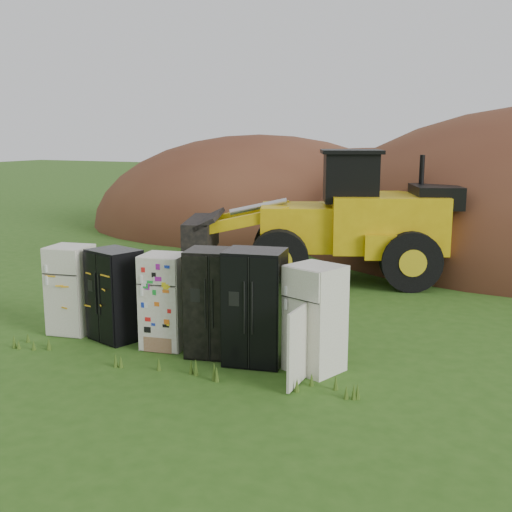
{
  "coord_description": "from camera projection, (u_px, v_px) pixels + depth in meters",
  "views": [
    {
      "loc": [
        5.49,
        -9.07,
        3.69
      ],
      "look_at": [
        0.32,
        2.0,
        1.34
      ],
      "focal_mm": 45.0,
      "sensor_mm": 36.0,
      "label": 1
    }
  ],
  "objects": [
    {
      "name": "ground",
      "position": [
        190.0,
        350.0,
        11.05
      ],
      "size": [
        120.0,
        120.0,
        0.0
      ],
      "primitive_type": "plane",
      "color": "#295115",
      "rests_on": "ground"
    },
    {
      "name": "fridge_leftmost",
      "position": [
        71.0,
        289.0,
        11.93
      ],
      "size": [
        0.83,
        0.81,
        1.64
      ],
      "primitive_type": null,
      "rotation": [
        0.0,
        0.0,
        0.17
      ],
      "color": "silver",
      "rests_on": "ground"
    },
    {
      "name": "fridge_black_side",
      "position": [
        115.0,
        295.0,
        11.51
      ],
      "size": [
        1.03,
        0.91,
        1.65
      ],
      "primitive_type": null,
      "rotation": [
        0.0,
        0.0,
        -0.3
      ],
      "color": "black",
      "rests_on": "ground"
    },
    {
      "name": "fridge_sticker",
      "position": [
        165.0,
        301.0,
        11.1
      ],
      "size": [
        0.84,
        0.79,
        1.64
      ],
      "primitive_type": null,
      "rotation": [
        0.0,
        0.0,
        0.17
      ],
      "color": "silver",
      "rests_on": "ground"
    },
    {
      "name": "fridge_dark_mid",
      "position": [
        215.0,
        303.0,
        10.7
      ],
      "size": [
        1.07,
        0.95,
        1.8
      ],
      "primitive_type": null,
      "rotation": [
        0.0,
        0.0,
        0.24
      ],
      "color": "black",
      "rests_on": "ground"
    },
    {
      "name": "fridge_black_right",
      "position": [
        255.0,
        307.0,
        10.33
      ],
      "size": [
        1.06,
        0.94,
        1.86
      ],
      "primitive_type": null,
      "rotation": [
        0.0,
        0.0,
        0.19
      ],
      "color": "black",
      "rests_on": "ground"
    },
    {
      "name": "fridge_open_door",
      "position": [
        315.0,
        318.0,
        9.98
      ],
      "size": [
        0.96,
        0.92,
        1.69
      ],
      "primitive_type": null,
      "rotation": [
        0.0,
        0.0,
        -0.34
      ],
      "color": "silver",
      "rests_on": "ground"
    },
    {
      "name": "wheel_loader",
      "position": [
        316.0,
        216.0,
        16.12
      ],
      "size": [
        7.32,
        5.07,
        3.28
      ],
      "primitive_type": null,
      "rotation": [
        0.0,
        0.0,
        0.38
      ],
      "color": "gold",
      "rests_on": "ground"
    },
    {
      "name": "dirt_mound_left",
      "position": [
        259.0,
        228.0,
        25.31
      ],
      "size": [
        13.91,
        10.44,
        7.26
      ],
      "primitive_type": "ellipsoid",
      "color": "#4C2518",
      "rests_on": "ground"
    },
    {
      "name": "dirt_mound_back",
      "position": [
        392.0,
        220.0,
        27.45
      ],
      "size": [
        19.7,
        13.13,
        6.19
      ],
      "primitive_type": "ellipsoid",
      "color": "#4C2518",
      "rests_on": "ground"
    }
  ]
}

